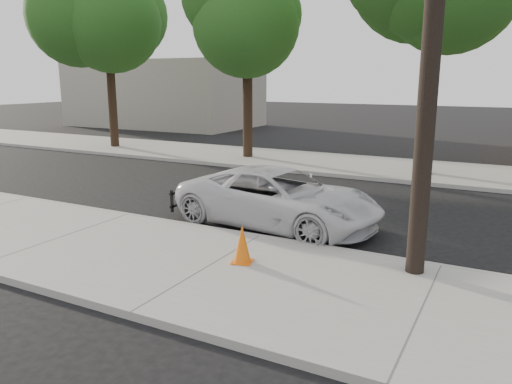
# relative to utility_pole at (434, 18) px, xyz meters

# --- Properties ---
(ground) EXTENTS (120.00, 120.00, 0.00)m
(ground) POSITION_rel_utility_pole_xyz_m (-3.60, 2.70, -4.70)
(ground) COLOR black
(ground) RESTS_ON ground
(near_sidewalk) EXTENTS (90.00, 4.40, 0.15)m
(near_sidewalk) POSITION_rel_utility_pole_xyz_m (-3.60, -1.60, -4.62)
(near_sidewalk) COLOR gray
(near_sidewalk) RESTS_ON ground
(far_sidewalk) EXTENTS (90.00, 5.00, 0.15)m
(far_sidewalk) POSITION_rel_utility_pole_xyz_m (-3.60, 11.20, -4.62)
(far_sidewalk) COLOR gray
(far_sidewalk) RESTS_ON ground
(curb_near) EXTENTS (90.00, 0.12, 0.16)m
(curb_near) POSITION_rel_utility_pole_xyz_m (-3.60, 0.60, -4.62)
(curb_near) COLOR #9E9B93
(curb_near) RESTS_ON ground
(building_far) EXTENTS (14.00, 8.00, 5.00)m
(building_far) POSITION_rel_utility_pole_xyz_m (-23.60, 22.70, -2.20)
(building_far) COLOR gray
(building_far) RESTS_ON ground
(utility_pole) EXTENTS (1.40, 0.34, 9.00)m
(utility_pole) POSITION_rel_utility_pole_xyz_m (0.00, 0.00, 0.00)
(utility_pole) COLOR black
(utility_pole) RESTS_ON near_sidewalk
(tree_a) EXTENTS (4.65, 4.50, 9.00)m
(tree_a) POSITION_rel_utility_pole_xyz_m (-17.40, 10.55, 1.83)
(tree_a) COLOR black
(tree_a) RESTS_ON far_sidewalk
(tree_b) EXTENTS (4.34, 4.20, 8.45)m
(tree_b) POSITION_rel_utility_pole_xyz_m (-9.41, 10.76, 1.45)
(tree_b) COLOR black
(tree_b) RESTS_ON far_sidewalk
(police_cruiser) EXTENTS (5.54, 2.98, 1.48)m
(police_cruiser) POSITION_rel_utility_pole_xyz_m (-3.77, 1.94, -3.96)
(police_cruiser) COLOR silver
(police_cruiser) RESTS_ON ground
(traffic_cone) EXTENTS (0.48, 0.48, 0.76)m
(traffic_cone) POSITION_rel_utility_pole_xyz_m (-3.12, -1.10, -4.18)
(traffic_cone) COLOR orange
(traffic_cone) RESTS_ON near_sidewalk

